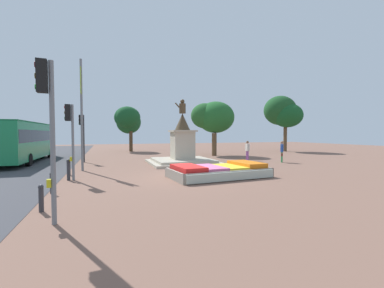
{
  "coord_description": "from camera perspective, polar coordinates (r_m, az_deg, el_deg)",
  "views": [
    {
      "loc": [
        -3.92,
        -12.9,
        2.29
      ],
      "look_at": [
        1.64,
        3.49,
        1.59
      ],
      "focal_mm": 24.0,
      "sensor_mm": 36.0,
      "label": 1
    }
  ],
  "objects": [
    {
      "name": "ground_plane",
      "position": [
        13.67,
        -1.81,
        -7.33
      ],
      "size": [
        91.52,
        91.52,
        0.0
      ],
      "primitive_type": "plane",
      "color": "brown"
    },
    {
      "name": "flower_planter",
      "position": [
        13.65,
        6.14,
        -6.05
      ],
      "size": [
        5.31,
        3.14,
        0.72
      ],
      "color": "#38281C",
      "rests_on": "ground_plane"
    },
    {
      "name": "statue_monument",
      "position": [
        19.66,
        -2.13,
        -1.29
      ],
      "size": [
        5.01,
        5.01,
        4.91
      ],
      "color": "#B3A994",
      "rests_on": "ground_plane"
    },
    {
      "name": "traffic_light_near_crossing",
      "position": [
        7.3,
        -29.44,
        6.0
      ],
      "size": [
        0.41,
        0.3,
        4.09
      ],
      "color": "slate",
      "rests_on": "ground_plane"
    },
    {
      "name": "traffic_light_mid_block",
      "position": [
        13.79,
        -25.43,
        3.17
      ],
      "size": [
        0.41,
        0.28,
        3.7
      ],
      "color": "slate",
      "rests_on": "ground_plane"
    },
    {
      "name": "traffic_light_far_corner",
      "position": [
        22.2,
        -23.21,
        3.04
      ],
      "size": [
        0.42,
        0.3,
        3.78
      ],
      "color": "#2D2D33",
      "rests_on": "ground_plane"
    },
    {
      "name": "banner_pole",
      "position": [
        17.14,
        -23.33,
        6.6
      ],
      "size": [
        0.14,
        0.67,
        6.82
      ],
      "color": "slate",
      "rests_on": "ground_plane"
    },
    {
      "name": "city_bus",
      "position": [
        24.58,
        -33.29,
        0.86
      ],
      "size": [
        2.61,
        11.36,
        3.17
      ],
      "color": "#197A47",
      "rests_on": "ground_plane"
    },
    {
      "name": "pedestrian_with_handbag",
      "position": [
        21.62,
        19.35,
        -1.34
      ],
      "size": [
        0.51,
        0.62,
        1.7
      ],
      "color": "#338C4C",
      "rests_on": "ground_plane"
    },
    {
      "name": "pedestrian_near_planter",
      "position": [
        22.05,
        12.22,
        -1.16
      ],
      "size": [
        0.24,
        0.57,
        1.69
      ],
      "color": "#8C4C99",
      "rests_on": "ground_plane"
    },
    {
      "name": "kerb_bollard_south",
      "position": [
        8.84,
        -30.51,
        -10.18
      ],
      "size": [
        0.15,
        0.15,
        0.81
      ],
      "color": "#2D2D33",
      "rests_on": "ground_plane"
    },
    {
      "name": "kerb_bollard_mid_a",
      "position": [
        11.25,
        -28.76,
        -7.49
      ],
      "size": [
        0.12,
        0.12,
        0.82
      ],
      "color": "#2D2D33",
      "rests_on": "ground_plane"
    },
    {
      "name": "kerb_bollard_mid_b",
      "position": [
        14.01,
        -25.77,
        -5.07
      ],
      "size": [
        0.17,
        0.17,
        1.04
      ],
      "color": "#2D2D33",
      "rests_on": "ground_plane"
    },
    {
      "name": "kerb_bollard_north",
      "position": [
        15.76,
        -25.67,
        -4.63
      ],
      "size": [
        0.17,
        0.17,
        0.85
      ],
      "color": "#4C5156",
      "rests_on": "ground_plane"
    },
    {
      "name": "park_tree_far_left",
      "position": [
        33.94,
        -14.06,
        5.34
      ],
      "size": [
        3.42,
        4.0,
        5.75
      ],
      "color": "#4C3823",
      "rests_on": "ground_plane"
    },
    {
      "name": "park_tree_behind_statue",
      "position": [
        27.22,
        4.56,
        5.99
      ],
      "size": [
        4.52,
        4.15,
        5.66
      ],
      "color": "brown",
      "rests_on": "ground_plane"
    },
    {
      "name": "park_tree_far_right",
      "position": [
        35.3,
        19.6,
        6.58
      ],
      "size": [
        4.53,
        4.67,
        7.19
      ],
      "color": "brown",
      "rests_on": "ground_plane"
    }
  ]
}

